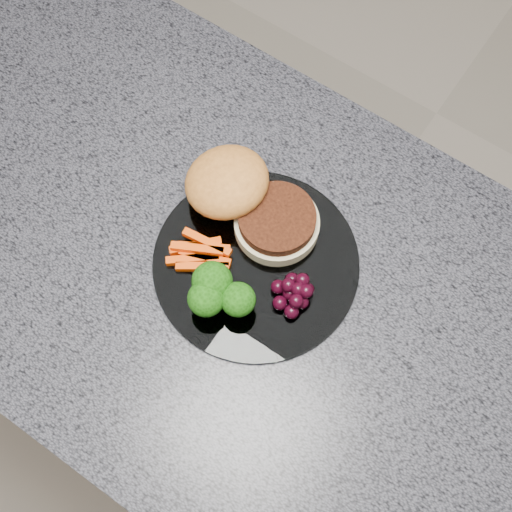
{
  "coord_description": "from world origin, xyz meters",
  "views": [
    {
      "loc": [
        0.23,
        -0.25,
        1.73
      ],
      "look_at": [
        0.04,
        0.02,
        0.93
      ],
      "focal_mm": 50.0,
      "sensor_mm": 36.0,
      "label": 1
    }
  ],
  "objects_px": {
    "island_cabinet": "(231,354)",
    "grape_bunch": "(294,293)",
    "plate": "(256,263)",
    "burger": "(245,198)"
  },
  "relations": [
    {
      "from": "island_cabinet",
      "to": "grape_bunch",
      "type": "bearing_deg",
      "value": 5.67
    },
    {
      "from": "plate",
      "to": "burger",
      "type": "distance_m",
      "value": 0.08
    },
    {
      "from": "burger",
      "to": "grape_bunch",
      "type": "distance_m",
      "value": 0.14
    },
    {
      "from": "island_cabinet",
      "to": "burger",
      "type": "xyz_separation_m",
      "value": [
        -0.01,
        0.08,
        0.5
      ]
    },
    {
      "from": "island_cabinet",
      "to": "plate",
      "type": "relative_size",
      "value": 4.62
    },
    {
      "from": "plate",
      "to": "island_cabinet",
      "type": "bearing_deg",
      "value": -152.56
    },
    {
      "from": "plate",
      "to": "grape_bunch",
      "type": "relative_size",
      "value": 4.72
    },
    {
      "from": "burger",
      "to": "island_cabinet",
      "type": "bearing_deg",
      "value": -82.34
    },
    {
      "from": "island_cabinet",
      "to": "grape_bunch",
      "type": "height_order",
      "value": "grape_bunch"
    },
    {
      "from": "island_cabinet",
      "to": "burger",
      "type": "height_order",
      "value": "burger"
    }
  ]
}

